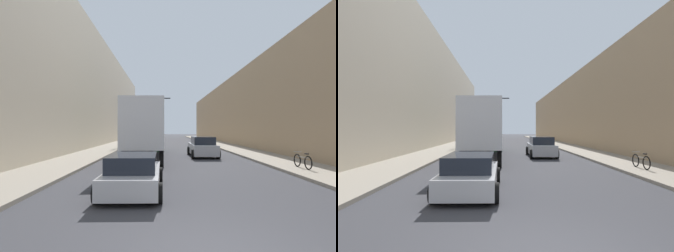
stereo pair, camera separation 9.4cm
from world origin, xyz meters
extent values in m
cube|color=gray|center=(7.06, 30.00, 0.07)|extent=(3.38, 80.00, 0.15)
cube|color=gray|center=(-7.06, 30.00, 0.07)|extent=(3.38, 80.00, 0.15)
cube|color=tan|center=(11.75, 30.00, 4.81)|extent=(6.00, 80.00, 9.61)
cube|color=beige|center=(-11.75, 30.00, 7.05)|extent=(6.00, 80.00, 14.10)
cube|color=silver|center=(-2.09, 15.16, 2.57)|extent=(2.48, 11.31, 2.95)
cube|color=black|center=(-2.09, 15.16, 0.95)|extent=(1.24, 11.31, 0.24)
cube|color=#1E512D|center=(-2.09, 22.28, 1.42)|extent=(2.48, 2.92, 2.84)
cylinder|color=black|center=(-3.17, 10.71, 0.50)|extent=(0.25, 1.00, 1.00)
cylinder|color=black|center=(-1.00, 10.71, 0.50)|extent=(0.25, 1.00, 1.00)
cylinder|color=black|center=(-3.17, 11.91, 0.50)|extent=(0.25, 1.00, 1.00)
cylinder|color=black|center=(-1.00, 11.91, 0.50)|extent=(0.25, 1.00, 1.00)
cylinder|color=black|center=(-3.17, 22.28, 0.50)|extent=(0.25, 1.00, 1.00)
cylinder|color=black|center=(-1.00, 22.28, 0.50)|extent=(0.25, 1.00, 1.00)
cube|color=#B7B7BC|center=(-1.98, 5.17, 0.50)|extent=(1.85, 4.38, 0.64)
cube|color=#1E232D|center=(-1.98, 4.95, 1.09)|extent=(1.63, 2.41, 0.55)
cylinder|color=black|center=(-2.91, 6.66, 0.32)|extent=(0.25, 0.64, 0.64)
cylinder|color=black|center=(-1.06, 6.66, 0.32)|extent=(0.25, 0.64, 0.64)
cylinder|color=black|center=(-2.91, 3.58, 0.32)|extent=(0.25, 0.64, 0.64)
cylinder|color=black|center=(-1.06, 3.58, 0.32)|extent=(0.25, 0.64, 0.64)
cube|color=#B7B7BC|center=(2.32, 16.90, 0.60)|extent=(1.89, 4.54, 0.82)
cube|color=#1E232D|center=(2.32, 16.67, 1.32)|extent=(1.66, 2.50, 0.61)
cylinder|color=black|center=(1.38, 18.47, 0.35)|extent=(0.25, 0.70, 0.70)
cylinder|color=black|center=(3.27, 18.47, 0.35)|extent=(0.25, 0.70, 0.70)
cylinder|color=black|center=(1.38, 15.23, 0.35)|extent=(0.25, 0.70, 0.70)
cylinder|color=black|center=(3.27, 15.23, 0.35)|extent=(0.25, 0.70, 0.70)
cylinder|color=black|center=(-5.22, 28.40, 3.19)|extent=(0.20, 0.20, 6.38)
cube|color=black|center=(-2.58, 28.40, 6.08)|extent=(5.28, 0.12, 0.12)
cube|color=black|center=(-3.90, 28.40, 5.57)|extent=(0.30, 0.24, 0.90)
sphere|color=green|center=(-3.90, 28.26, 5.57)|extent=(0.18, 0.18, 0.18)
cube|color=black|center=(-2.58, 28.40, 5.57)|extent=(0.30, 0.24, 0.90)
sphere|color=gold|center=(-2.58, 28.26, 5.85)|extent=(0.18, 0.18, 0.18)
cube|color=black|center=(-1.26, 28.40, 5.57)|extent=(0.30, 0.24, 0.90)
sphere|color=red|center=(-1.26, 28.26, 5.29)|extent=(0.18, 0.18, 0.18)
torus|color=black|center=(6.59, 8.97, 0.51)|extent=(0.06, 0.72, 0.72)
torus|color=black|center=(6.59, 10.07, 0.51)|extent=(0.06, 0.72, 0.72)
cube|color=gray|center=(6.59, 9.52, 0.74)|extent=(0.04, 1.11, 0.04)
cube|color=black|center=(6.59, 9.12, 0.96)|extent=(0.12, 0.20, 0.06)
cube|color=gray|center=(6.59, 10.02, 0.99)|extent=(0.44, 0.04, 0.04)
camera|label=1|loc=(-0.94, -4.41, 2.29)|focal=28.00mm
camera|label=2|loc=(-0.84, -4.41, 2.29)|focal=28.00mm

